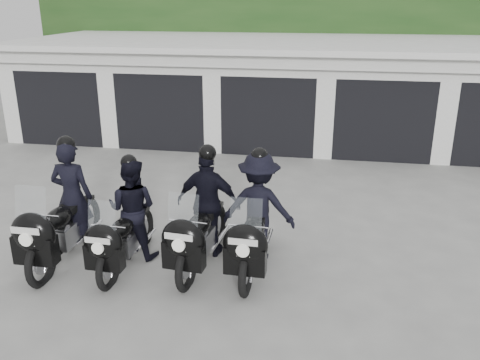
% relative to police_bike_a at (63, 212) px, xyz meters
% --- Properties ---
extents(ground, '(80.00, 80.00, 0.00)m').
position_rel_police_bike_a_xyz_m(ground, '(2.59, 1.06, -0.84)').
color(ground, '#999994').
rests_on(ground, ground).
extents(garage_block, '(16.40, 6.80, 2.96)m').
position_rel_police_bike_a_xyz_m(garage_block, '(2.59, 9.12, 0.58)').
color(garage_block, white).
rests_on(garage_block, ground).
extents(background_vegetation, '(20.00, 3.90, 5.80)m').
position_rel_police_bike_a_xyz_m(background_vegetation, '(2.96, 13.98, 1.93)').
color(background_vegetation, '#1A3A15').
rests_on(background_vegetation, ground).
extents(police_bike_a, '(0.72, 2.44, 2.13)m').
position_rel_police_bike_a_xyz_m(police_bike_a, '(0.00, 0.00, 0.00)').
color(police_bike_a, black).
rests_on(police_bike_a, ground).
extents(police_bike_b, '(0.87, 2.16, 1.88)m').
position_rel_police_bike_a_xyz_m(police_bike_b, '(1.09, 0.09, -0.05)').
color(police_bike_b, black).
rests_on(police_bike_b, ground).
extents(police_bike_c, '(1.16, 2.34, 2.04)m').
position_rel_police_bike_a_xyz_m(police_bike_c, '(2.33, 0.36, 0.02)').
color(police_bike_c, black).
rests_on(police_bike_c, ground).
extents(police_bike_d, '(1.23, 2.32, 2.02)m').
position_rel_police_bike_a_xyz_m(police_bike_d, '(3.20, 0.38, 0.02)').
color(police_bike_d, black).
rests_on(police_bike_d, ground).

